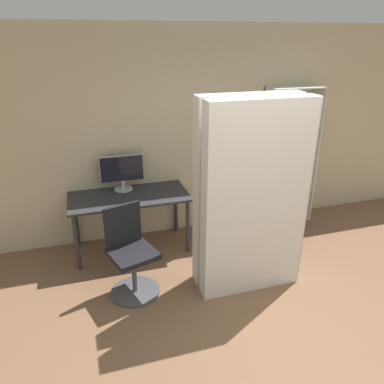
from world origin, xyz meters
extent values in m
plane|color=brown|center=(0.00, 0.00, 0.00)|extent=(16.00, 16.00, 0.00)
cube|color=#C6B793|center=(0.00, 2.65, 1.35)|extent=(8.00, 0.06, 2.70)
cube|color=#2D2D33|center=(-1.08, 2.27, 0.72)|extent=(1.45, 0.70, 0.03)
cylinder|color=#2D2D33|center=(-1.75, 1.99, 0.35)|extent=(0.05, 0.05, 0.71)
cylinder|color=#2D2D33|center=(-0.42, 1.99, 0.35)|extent=(0.05, 0.05, 0.71)
cylinder|color=#2D2D33|center=(-1.75, 2.56, 0.35)|extent=(0.05, 0.05, 0.71)
cylinder|color=#2D2D33|center=(-0.42, 2.56, 0.35)|extent=(0.05, 0.05, 0.71)
cylinder|color=#B7B7BC|center=(-1.12, 2.49, 0.75)|extent=(0.23, 0.23, 0.02)
cylinder|color=#B7B7BC|center=(-1.12, 2.49, 0.81)|extent=(0.04, 0.04, 0.10)
cube|color=#B7B7BC|center=(-1.12, 2.49, 1.02)|extent=(0.55, 0.02, 0.34)
cube|color=black|center=(-1.12, 2.49, 1.02)|extent=(0.52, 0.03, 0.31)
cylinder|color=#4C4C51|center=(-1.19, 1.35, 0.01)|extent=(0.52, 0.52, 0.03)
cylinder|color=#4C4C51|center=(-1.19, 1.35, 0.24)|extent=(0.05, 0.05, 0.43)
cube|color=black|center=(-1.19, 1.35, 0.48)|extent=(0.55, 0.55, 0.05)
cube|color=black|center=(-1.25, 1.54, 0.73)|extent=(0.39, 0.15, 0.45)
cube|color=beige|center=(0.85, 2.45, 0.96)|extent=(0.02, 0.34, 1.92)
cube|color=beige|center=(1.57, 2.45, 0.96)|extent=(0.02, 0.34, 1.92)
cube|color=beige|center=(1.21, 2.61, 0.96)|extent=(0.74, 0.02, 1.92)
cube|color=beige|center=(1.21, 2.45, 0.01)|extent=(0.70, 0.30, 0.02)
cube|color=beige|center=(1.21, 2.45, 0.49)|extent=(0.70, 0.30, 0.02)
cube|color=beige|center=(1.21, 2.45, 0.96)|extent=(0.70, 0.30, 0.02)
cube|color=beige|center=(1.21, 2.45, 1.44)|extent=(0.70, 0.30, 0.02)
cube|color=beige|center=(1.21, 2.45, 1.91)|extent=(0.70, 0.30, 0.02)
cube|color=teal|center=(0.88, 2.48, 0.17)|extent=(0.02, 0.22, 0.30)
cube|color=gold|center=(0.91, 2.46, 0.20)|extent=(0.03, 0.24, 0.36)
cube|color=brown|center=(0.95, 2.43, 0.22)|extent=(0.04, 0.25, 0.40)
cube|color=teal|center=(1.00, 2.39, 0.19)|extent=(0.04, 0.17, 0.35)
cube|color=gold|center=(1.04, 2.45, 0.17)|extent=(0.02, 0.22, 0.30)
cube|color=#7A2D84|center=(0.88, 2.44, 0.64)|extent=(0.03, 0.21, 0.29)
cube|color=#1E4C9E|center=(0.92, 2.41, 0.68)|extent=(0.03, 0.20, 0.37)
cube|color=silver|center=(0.96, 2.45, 0.68)|extent=(0.04, 0.22, 0.37)
cube|color=brown|center=(1.00, 2.46, 0.70)|extent=(0.04, 0.25, 0.42)
cube|color=silver|center=(1.04, 2.42, 0.65)|extent=(0.03, 0.19, 0.32)
cube|color=red|center=(1.09, 2.43, 0.68)|extent=(0.03, 0.25, 0.38)
cube|color=teal|center=(1.13, 2.46, 0.67)|extent=(0.03, 0.25, 0.35)
cube|color=gold|center=(1.16, 2.42, 0.64)|extent=(0.03, 0.21, 0.30)
cube|color=#1E4C9E|center=(0.88, 2.44, 1.12)|extent=(0.02, 0.23, 0.31)
cube|color=gold|center=(0.91, 2.42, 1.15)|extent=(0.03, 0.23, 0.35)
cube|color=orange|center=(0.95, 2.41, 1.12)|extent=(0.03, 0.17, 0.31)
cube|color=#232328|center=(0.99, 2.43, 1.17)|extent=(0.04, 0.20, 0.41)
cube|color=#287A38|center=(1.02, 2.46, 1.16)|extent=(0.03, 0.19, 0.39)
cube|color=#7A2D84|center=(1.06, 2.46, 1.15)|extent=(0.03, 0.25, 0.36)
cube|color=#232328|center=(1.10, 2.50, 1.17)|extent=(0.03, 0.21, 0.40)
cube|color=orange|center=(0.88, 2.40, 1.63)|extent=(0.02, 0.18, 0.37)
cube|color=teal|center=(0.91, 2.48, 1.65)|extent=(0.03, 0.18, 0.42)
cube|color=teal|center=(0.94, 2.42, 1.60)|extent=(0.03, 0.19, 0.31)
cube|color=red|center=(0.98, 2.46, 1.63)|extent=(0.02, 0.18, 0.38)
cube|color=#7A2D84|center=(1.01, 2.44, 1.61)|extent=(0.02, 0.20, 0.33)
cube|color=#287A38|center=(1.04, 2.47, 1.65)|extent=(0.03, 0.19, 0.41)
cube|color=silver|center=(0.02, 1.09, 1.02)|extent=(1.09, 0.22, 2.04)
cube|color=beige|center=(0.56, 1.09, 1.02)|extent=(0.01, 0.23, 2.00)
cube|color=silver|center=(0.02, 1.34, 1.02)|extent=(1.09, 0.21, 2.04)
cube|color=beige|center=(0.56, 1.34, 1.02)|extent=(0.01, 0.21, 2.00)
camera|label=1|loc=(-1.58, -1.96, 2.54)|focal=35.00mm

